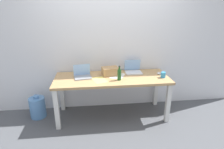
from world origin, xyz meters
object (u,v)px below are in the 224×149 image
at_px(beer_bottle, 119,74).
at_px(computer_mouse, 159,73).
at_px(cardboard_box, 110,71).
at_px(water_cooler_jug, 38,107).
at_px(coffee_mug, 163,75).
at_px(desk, 112,82).
at_px(laptop_right, 133,70).
at_px(laptop_left, 83,75).

xyz_separation_m(beer_bottle, computer_mouse, (0.74, 0.19, -0.08)).
bearing_deg(cardboard_box, water_cooler_jug, -179.53).
bearing_deg(coffee_mug, desk, 172.89).
height_order(laptop_right, cardboard_box, laptop_right).
relative_size(laptop_left, cardboard_box, 1.14).
bearing_deg(cardboard_box, beer_bottle, -63.54).
bearing_deg(computer_mouse, beer_bottle, -138.01).
distance_m(laptop_left, computer_mouse, 1.34).
xyz_separation_m(desk, cardboard_box, (-0.02, 0.11, 0.16)).
bearing_deg(cardboard_box, laptop_right, 12.59).
distance_m(desk, laptop_right, 0.48).
bearing_deg(water_cooler_jug, coffee_mug, -5.45).
bearing_deg(beer_bottle, computer_mouse, 14.69).
bearing_deg(laptop_right, beer_bottle, -131.95).
bearing_deg(water_cooler_jug, cardboard_box, 0.47).
relative_size(laptop_left, water_cooler_jug, 0.75).
height_order(computer_mouse, water_cooler_jug, computer_mouse).
height_order(laptop_right, coffee_mug, laptop_right).
bearing_deg(laptop_left, water_cooler_jug, 177.04).
xyz_separation_m(desk, computer_mouse, (0.84, 0.06, 0.11)).
xyz_separation_m(desk, laptop_right, (0.41, 0.21, 0.14)).
height_order(laptop_right, beer_bottle, beer_bottle).
distance_m(beer_bottle, cardboard_box, 0.28).
height_order(desk, water_cooler_jug, desk).
height_order(desk, beer_bottle, beer_bottle).
distance_m(desk, water_cooler_jug, 1.40).
xyz_separation_m(laptop_left, water_cooler_jug, (-0.82, 0.04, -0.59)).
distance_m(coffee_mug, water_cooler_jug, 2.26).
distance_m(laptop_right, computer_mouse, 0.46).
xyz_separation_m(laptop_right, computer_mouse, (0.43, -0.15, -0.03)).
relative_size(laptop_right, coffee_mug, 3.06).
bearing_deg(desk, cardboard_box, 99.71).
distance_m(desk, beer_bottle, 0.25).
relative_size(laptop_right, beer_bottle, 1.21).
xyz_separation_m(laptop_left, coffee_mug, (1.35, -0.16, 0.00)).
bearing_deg(water_cooler_jug, beer_bottle, -9.41).
xyz_separation_m(desk, beer_bottle, (0.10, -0.13, 0.19)).
relative_size(beer_bottle, coffee_mug, 2.52).
xyz_separation_m(laptop_left, beer_bottle, (0.60, -0.19, 0.05)).
xyz_separation_m(cardboard_box, water_cooler_jug, (-1.30, -0.01, -0.62)).
relative_size(desk, water_cooler_jug, 4.65).
bearing_deg(coffee_mug, water_cooler_jug, 174.55).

